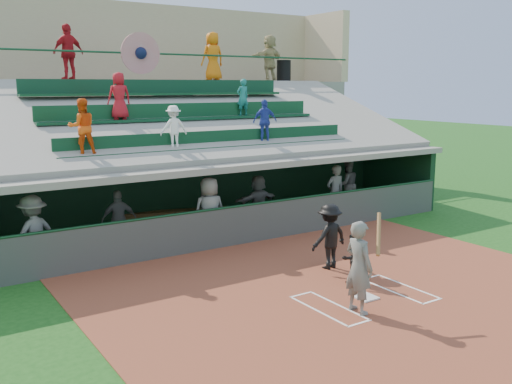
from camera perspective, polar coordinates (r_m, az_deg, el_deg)
ground at (r=12.47m, az=10.89°, el=-10.44°), size 100.00×100.00×0.00m
dirt_slab at (r=12.81m, az=9.32°, el=-9.77°), size 11.00×9.00×0.02m
home_plate at (r=12.46m, az=10.89°, el=-10.29°), size 0.43×0.43×0.03m
batters_box_chalk at (r=12.47m, az=10.89°, el=-10.34°), size 2.65×1.85×0.01m
dugout_floor at (r=17.69m, az=-4.47°, el=-3.89°), size 16.00×3.50×0.04m
concourse_slab at (r=23.38m, az=-12.57°, el=5.11°), size 20.00×3.00×4.60m
grandstand at (r=20.62m, az=-9.64°, el=4.41°), size 20.40×10.40×7.80m
batter_at_plate at (r=11.41m, az=10.27°, el=-7.36°), size 0.85×0.76×1.95m
catcher at (r=13.17m, az=9.61°, el=-6.55°), size 0.58×0.47×1.14m
home_umpire at (r=14.04m, az=7.35°, el=-4.41°), size 1.07×0.67×1.60m
dugout_bench at (r=18.51m, az=-6.82°, el=-2.47°), size 14.80×5.22×0.46m
dugout_player_a at (r=14.59m, az=-21.37°, el=-3.90°), size 1.37×1.09×1.86m
dugout_player_b at (r=16.01m, az=-13.53°, el=-2.67°), size 0.99×0.55×1.60m
dugout_player_c at (r=15.84m, az=-4.67°, el=-1.96°), size 0.98×0.68×1.92m
dugout_player_d at (r=17.80m, az=0.21°, el=-0.94°), size 1.59×0.64×1.67m
dugout_player_e at (r=19.05m, az=7.91°, el=-0.04°), size 0.70×0.48×1.83m
dugout_player_f at (r=20.67m, az=9.09°, el=0.73°), size 1.02×0.89×1.80m
trash_bin at (r=26.05m, az=2.79°, el=12.00°), size 0.63×0.63×0.94m
concourse_staff_a at (r=22.01m, az=-18.25°, el=13.12°), size 1.26×0.80×2.00m
concourse_staff_b at (r=23.71m, az=-4.35°, el=13.34°), size 0.96×0.62×1.96m
concourse_staff_c at (r=25.17m, az=1.35°, el=13.24°), size 1.93×1.06×1.98m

